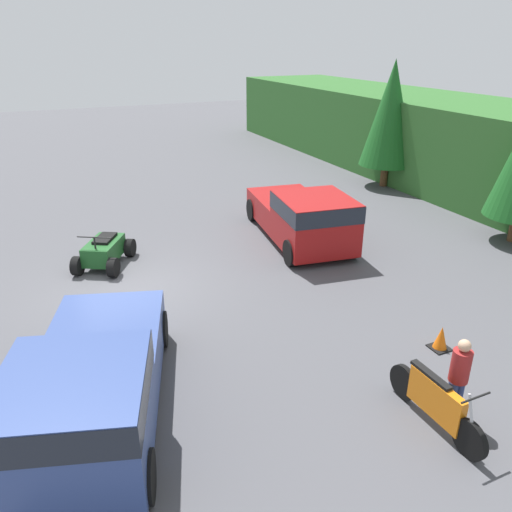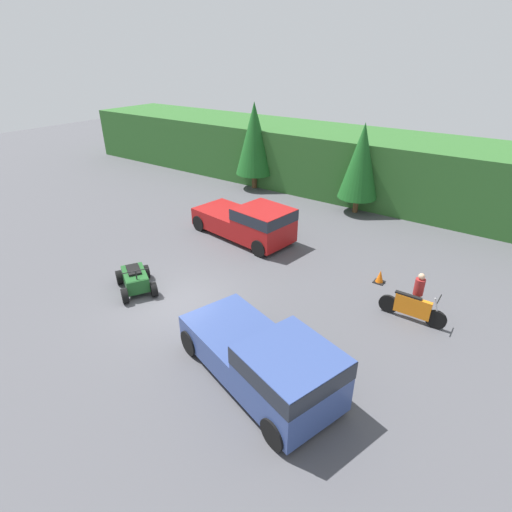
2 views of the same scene
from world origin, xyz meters
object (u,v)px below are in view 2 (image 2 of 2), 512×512
object	(u,v)px
pickup_truck_red	(250,221)
dirt_bike	(412,308)
quad_atv	(135,280)
traffic_cone	(380,277)
pickup_truck_second	(268,361)
rider_person	(418,292)

from	to	relation	value
pickup_truck_red	dirt_bike	bearing A→B (deg)	-5.84
pickup_truck_red	dirt_bike	size ratio (longest dim) A/B	2.41
quad_atv	traffic_cone	world-z (taller)	quad_atv
traffic_cone	pickup_truck_second	bearing A→B (deg)	-94.07
dirt_bike	traffic_cone	distance (m)	2.55
pickup_truck_red	traffic_cone	world-z (taller)	pickup_truck_red
quad_atv	rider_person	bearing A→B (deg)	56.42
dirt_bike	rider_person	xyz separation A→B (m)	(-0.01, 0.45, 0.40)
pickup_truck_red	rider_person	bearing A→B (deg)	-2.93
traffic_cone	dirt_bike	bearing A→B (deg)	-45.76
pickup_truck_second	rider_person	distance (m)	6.35
pickup_truck_second	rider_person	world-z (taller)	pickup_truck_second
dirt_bike	quad_atv	size ratio (longest dim) A/B	0.95
dirt_bike	rider_person	distance (m)	0.60
dirt_bike	traffic_cone	size ratio (longest dim) A/B	4.17
pickup_truck_red	pickup_truck_second	world-z (taller)	same
dirt_bike	quad_atv	distance (m)	10.24
quad_atv	rider_person	size ratio (longest dim) A/B	1.47
pickup_truck_second	traffic_cone	world-z (taller)	pickup_truck_second
dirt_bike	quad_atv	world-z (taller)	dirt_bike
quad_atv	rider_person	distance (m)	10.44
dirt_bike	quad_atv	bearing A→B (deg)	-156.13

